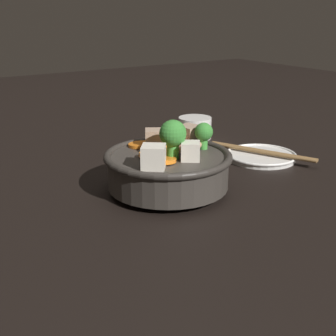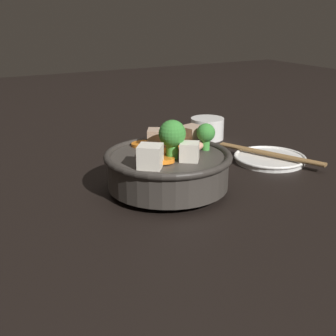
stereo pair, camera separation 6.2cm
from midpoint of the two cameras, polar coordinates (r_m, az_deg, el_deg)
ground_plane at (r=0.79m, az=-2.26°, el=-2.87°), size 3.00×3.00×0.00m
stirfry_bowl at (r=0.78m, az=-2.24°, el=0.27°), size 0.21×0.21×0.13m
side_saucer at (r=0.96m, az=9.48°, el=1.44°), size 0.14×0.14×0.01m
tea_cup at (r=1.10m, az=1.68°, el=4.95°), size 0.08×0.08×0.05m
napkin at (r=1.00m, az=-3.26°, el=1.92°), size 0.13×0.11×0.00m
chopsticks_pair at (r=0.96m, az=9.51°, el=1.98°), size 0.21×0.10×0.01m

